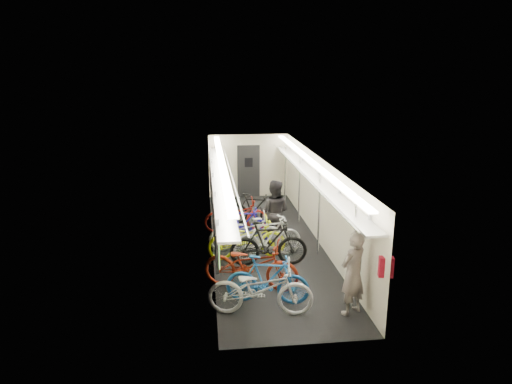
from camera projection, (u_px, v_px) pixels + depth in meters
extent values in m
plane|color=black|center=(266.00, 243.00, 12.89)|extent=(10.00, 10.00, 0.00)
plane|color=white|center=(266.00, 159.00, 12.27)|extent=(10.00, 10.00, 0.00)
plane|color=beige|center=(212.00, 204.00, 12.42)|extent=(0.00, 10.00, 10.00)
plane|color=beige|center=(319.00, 200.00, 12.74)|extent=(0.00, 10.00, 10.00)
plane|color=beige|center=(248.00, 166.00, 17.38)|extent=(3.00, 0.00, 3.00)
plane|color=beige|center=(305.00, 283.00, 7.78)|extent=(3.00, 0.00, 3.00)
cube|color=black|center=(216.00, 245.00, 9.33)|extent=(0.06, 1.10, 0.80)
cube|color=#92D65D|center=(218.00, 245.00, 9.34)|extent=(0.02, 0.96, 0.66)
cube|color=black|center=(214.00, 213.00, 11.45)|extent=(0.06, 1.10, 0.80)
cube|color=#92D65D|center=(215.00, 213.00, 11.45)|extent=(0.02, 0.96, 0.66)
cube|color=black|center=(212.00, 191.00, 13.56)|extent=(0.06, 1.10, 0.80)
cube|color=#92D65D|center=(213.00, 191.00, 13.56)|extent=(0.02, 0.96, 0.66)
cube|color=black|center=(211.00, 175.00, 15.67)|extent=(0.06, 1.10, 0.80)
cube|color=#92D65D|center=(212.00, 175.00, 15.68)|extent=(0.02, 0.96, 0.66)
cube|color=yellow|center=(215.00, 225.00, 10.38)|extent=(0.02, 0.22, 0.30)
cube|color=yellow|center=(213.00, 199.00, 12.49)|extent=(0.02, 0.22, 0.30)
cube|color=yellow|center=(212.00, 181.00, 14.60)|extent=(0.02, 0.22, 0.30)
cube|color=black|center=(249.00, 171.00, 17.38)|extent=(0.85, 0.08, 2.00)
cube|color=#999BA0|center=(219.00, 178.00, 12.26)|extent=(0.40, 9.70, 0.05)
cube|color=#999BA0|center=(312.00, 175.00, 12.54)|extent=(0.40, 9.70, 0.05)
cylinder|color=silver|center=(231.00, 174.00, 12.27)|extent=(0.04, 9.70, 0.04)
cylinder|color=silver|center=(301.00, 172.00, 12.47)|extent=(0.04, 9.70, 0.04)
cube|color=white|center=(222.00, 162.00, 12.16)|extent=(0.18, 9.60, 0.04)
cube|color=white|center=(310.00, 160.00, 12.42)|extent=(0.18, 9.60, 0.04)
cylinder|color=silver|center=(354.00, 253.00, 9.07)|extent=(0.05, 0.05, 2.38)
cylinder|color=silver|center=(319.00, 211.00, 11.76)|extent=(0.05, 0.05, 2.38)
cylinder|color=silver|center=(299.00, 187.00, 14.16)|extent=(0.05, 0.05, 2.38)
cylinder|color=silver|center=(285.00, 170.00, 16.56)|extent=(0.05, 0.05, 2.38)
imported|color=#B4B4B9|center=(260.00, 289.00, 8.97)|extent=(2.18, 1.06, 1.10)
imported|color=#1B59A6|center=(267.00, 280.00, 9.41)|extent=(1.82, 0.91, 1.05)
imported|color=maroon|center=(251.00, 265.00, 10.06)|extent=(2.28, 1.41, 1.13)
imported|color=black|center=(269.00, 244.00, 11.24)|extent=(1.95, 0.63, 1.16)
imported|color=#E5F416|center=(247.00, 238.00, 11.72)|extent=(2.07, 0.85, 1.06)
imported|color=#B9B9BB|center=(268.00, 238.00, 11.68)|extent=(1.96, 0.99, 1.13)
imported|color=silver|center=(246.00, 232.00, 12.23)|extent=(1.97, 0.70, 1.03)
imported|color=#1E199A|center=(243.00, 224.00, 12.96)|extent=(1.71, 0.79, 0.99)
imported|color=maroon|center=(236.00, 215.00, 13.69)|extent=(1.95, 0.76, 1.01)
imported|color=black|center=(254.00, 209.00, 14.30)|extent=(1.75, 0.91, 1.01)
imported|color=gray|center=(353.00, 273.00, 8.93)|extent=(0.75, 0.68, 1.72)
imported|color=black|center=(274.00, 212.00, 12.66)|extent=(1.07, 0.96, 1.81)
cube|color=#AC1128|center=(386.00, 267.00, 8.21)|extent=(0.28, 0.19, 0.38)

